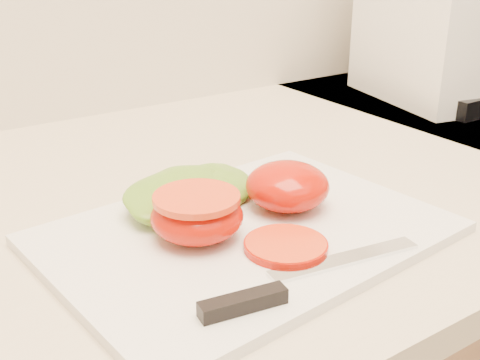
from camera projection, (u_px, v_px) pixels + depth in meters
cutting_board at (246, 233)px, 0.55m from camera, size 0.37×0.29×0.01m
tomato_half_dome at (287, 186)px, 0.59m from camera, size 0.08×0.08×0.05m
tomato_half_cut at (197, 214)px, 0.53m from camera, size 0.08×0.08×0.04m
tomato_slice_0 at (286, 246)px, 0.52m from camera, size 0.07×0.07×0.01m
lettuce_leaf_0 at (187, 195)px, 0.59m from camera, size 0.16×0.13×0.03m
lettuce_leaf_1 at (219, 184)px, 0.62m from camera, size 0.12×0.12×0.02m
knife at (287, 284)px, 0.46m from camera, size 0.21×0.04×0.01m
appliance at (448, 6)px, 0.97m from camera, size 0.25×0.29×0.30m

